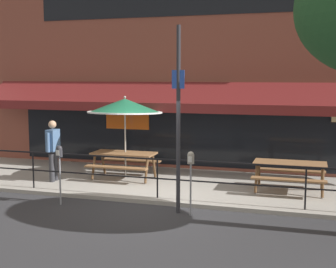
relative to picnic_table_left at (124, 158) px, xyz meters
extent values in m
plane|color=#2D2D30|center=(1.57, -2.00, -0.71)|extent=(120.00, 120.00, 0.00)
cube|color=#9E998E|center=(1.57, 0.00, -0.66)|extent=(15.00, 4.00, 0.10)
cube|color=brown|center=(1.57, 2.25, 3.17)|extent=(15.00, 0.50, 7.74)
cube|color=black|center=(1.57, 1.99, 0.64)|extent=(12.00, 0.02, 2.30)
cube|color=orange|center=(-0.68, 1.97, 0.94)|extent=(1.50, 0.02, 0.70)
cube|color=maroon|center=(1.57, 1.45, 1.79)|extent=(13.80, 0.92, 0.70)
cube|color=maroon|center=(1.57, 0.94, 1.39)|extent=(13.80, 0.08, 0.28)
cube|color=black|center=(5.70, 1.86, 1.32)|extent=(0.04, 0.28, 0.04)
cube|color=black|center=(5.70, 1.72, 1.14)|extent=(0.18, 0.18, 0.28)
cube|color=beige|center=(5.70, 1.72, 1.14)|extent=(0.13, 0.19, 0.20)
cylinder|color=black|center=(-1.88, -1.70, -0.13)|extent=(0.04, 0.04, 0.95)
cylinder|color=black|center=(1.57, -1.70, -0.13)|extent=(0.04, 0.04, 0.95)
cylinder|color=black|center=(5.02, -1.70, -0.13)|extent=(0.04, 0.04, 0.95)
cube|color=black|center=(1.57, -1.70, 0.34)|extent=(13.80, 0.04, 0.04)
cube|color=black|center=(1.57, -1.70, -0.13)|extent=(13.80, 0.03, 0.03)
cube|color=brown|center=(0.00, 0.00, 0.13)|extent=(1.80, 0.80, 0.05)
cube|color=brown|center=(0.00, -0.58, -0.17)|extent=(1.80, 0.26, 0.04)
cube|color=brown|center=(0.00, 0.58, -0.17)|extent=(1.80, 0.26, 0.04)
cylinder|color=brown|center=(0.80, -0.32, -0.24)|extent=(0.07, 0.30, 0.73)
cylinder|color=brown|center=(0.80, 0.32, -0.24)|extent=(0.07, 0.30, 0.73)
cylinder|color=brown|center=(-0.80, -0.32, -0.24)|extent=(0.07, 0.30, 0.73)
cylinder|color=brown|center=(-0.80, 0.32, -0.24)|extent=(0.07, 0.30, 0.73)
cube|color=brown|center=(4.61, -0.17, 0.13)|extent=(1.80, 0.80, 0.05)
cube|color=brown|center=(4.61, -0.75, -0.17)|extent=(1.80, 0.26, 0.04)
cube|color=brown|center=(4.61, 0.41, -0.17)|extent=(1.80, 0.26, 0.04)
cylinder|color=brown|center=(5.41, -0.49, -0.24)|extent=(0.07, 0.30, 0.73)
cylinder|color=brown|center=(5.41, 0.15, -0.24)|extent=(0.07, 0.30, 0.73)
cylinder|color=brown|center=(3.81, -0.49, -0.24)|extent=(0.07, 0.30, 0.73)
cylinder|color=brown|center=(3.81, 0.15, -0.24)|extent=(0.07, 0.30, 0.73)
cylinder|color=#B7B2A8|center=(0.00, 0.12, 0.54)|extent=(0.04, 0.04, 2.30)
cone|color=#1E6B47|center=(0.00, 0.12, 1.49)|extent=(2.10, 2.11, 0.47)
cylinder|color=white|center=(0.00, 0.12, 1.30)|extent=(2.14, 2.14, 0.12)
sphere|color=#B7B2A8|center=(0.00, 0.12, 1.73)|extent=(0.07, 0.07, 0.07)
cylinder|color=#333338|center=(-1.78, -0.94, -0.18)|extent=(0.15, 0.15, 0.86)
cylinder|color=#333338|center=(-1.78, -0.74, -0.18)|extent=(0.15, 0.15, 0.86)
cube|color=#4C709E|center=(-1.78, -0.84, 0.55)|extent=(0.24, 0.40, 0.60)
cylinder|color=#4C709E|center=(-1.78, -1.10, 0.52)|extent=(0.10, 0.10, 0.54)
cylinder|color=#4C709E|center=(-1.78, -0.58, 0.52)|extent=(0.10, 0.10, 0.54)
sphere|color=tan|center=(-1.78, -0.84, 0.99)|extent=(0.22, 0.22, 0.22)
cylinder|color=gray|center=(-0.55, -2.62, -0.13)|extent=(0.04, 0.04, 1.15)
cylinder|color=#2D2D33|center=(-0.55, -2.62, 0.54)|extent=(0.15, 0.15, 0.20)
sphere|color=#2D2D33|center=(-0.55, -2.62, 0.64)|extent=(0.14, 0.14, 0.14)
cube|color=silver|center=(-0.55, -2.70, 0.55)|extent=(0.08, 0.01, 0.13)
cylinder|color=gray|center=(2.62, -2.54, -0.13)|extent=(0.04, 0.04, 1.15)
cylinder|color=gray|center=(2.62, -2.54, 0.54)|extent=(0.15, 0.15, 0.20)
sphere|color=gray|center=(2.62, -2.54, 0.64)|extent=(0.14, 0.14, 0.14)
cube|color=silver|center=(2.62, -2.63, 0.55)|extent=(0.08, 0.01, 0.13)
cylinder|color=#2D2D33|center=(2.31, -2.45, 1.36)|extent=(0.09, 0.09, 4.13)
cube|color=blue|center=(2.31, -2.47, 2.26)|extent=(0.28, 0.02, 0.40)
camera|label=1|loc=(5.07, -12.23, 2.35)|focal=50.00mm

